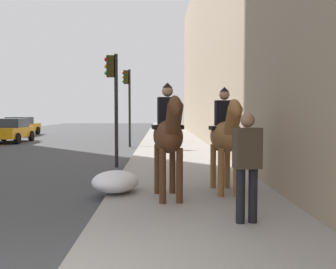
{
  "coord_description": "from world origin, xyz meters",
  "views": [
    {
      "loc": [
        -3.51,
        -1.13,
        1.83
      ],
      "look_at": [
        4.0,
        -1.27,
        1.4
      ],
      "focal_mm": 41.75,
      "sensor_mm": 36.0,
      "label": 1
    }
  ],
  "objects_px": {
    "mounted_horse_far": "(225,135)",
    "car_far_lane": "(21,126)",
    "car_near_lane": "(10,130)",
    "traffic_light_far_curb": "(128,95)",
    "pedestrian_greeting": "(247,160)",
    "traffic_light_near_curb": "(113,92)",
    "mounted_horse_near": "(168,134)"
  },
  "relations": [
    {
      "from": "traffic_light_far_curb",
      "to": "car_near_lane",
      "type": "bearing_deg",
      "value": 66.07
    },
    {
      "from": "traffic_light_near_curb",
      "to": "car_near_lane",
      "type": "bearing_deg",
      "value": 34.89
    },
    {
      "from": "mounted_horse_far",
      "to": "traffic_light_far_curb",
      "type": "distance_m",
      "value": 12.63
    },
    {
      "from": "mounted_horse_far",
      "to": "car_near_lane",
      "type": "height_order",
      "value": "mounted_horse_far"
    },
    {
      "from": "car_near_lane",
      "to": "car_far_lane",
      "type": "distance_m",
      "value": 7.32
    },
    {
      "from": "traffic_light_near_curb",
      "to": "traffic_light_far_curb",
      "type": "bearing_deg",
      "value": 1.2
    },
    {
      "from": "mounted_horse_near",
      "to": "traffic_light_near_curb",
      "type": "distance_m",
      "value": 5.62
    },
    {
      "from": "mounted_horse_far",
      "to": "pedestrian_greeting",
      "type": "height_order",
      "value": "mounted_horse_far"
    },
    {
      "from": "traffic_light_near_curb",
      "to": "mounted_horse_far",
      "type": "bearing_deg",
      "value": -148.02
    },
    {
      "from": "car_near_lane",
      "to": "car_far_lane",
      "type": "xyz_separation_m",
      "value": [
        7.07,
        1.89,
        -0.0
      ]
    },
    {
      "from": "mounted_horse_near",
      "to": "pedestrian_greeting",
      "type": "height_order",
      "value": "mounted_horse_near"
    },
    {
      "from": "car_near_lane",
      "to": "pedestrian_greeting",
      "type": "bearing_deg",
      "value": 30.0
    },
    {
      "from": "car_near_lane",
      "to": "traffic_light_far_curb",
      "type": "relative_size",
      "value": 0.98
    },
    {
      "from": "mounted_horse_near",
      "to": "traffic_light_far_curb",
      "type": "xyz_separation_m",
      "value": [
        12.75,
        1.86,
        1.3
      ]
    },
    {
      "from": "pedestrian_greeting",
      "to": "traffic_light_far_curb",
      "type": "height_order",
      "value": "traffic_light_far_curb"
    },
    {
      "from": "car_near_lane",
      "to": "traffic_light_far_curb",
      "type": "distance_m",
      "value": 8.28
    },
    {
      "from": "mounted_horse_near",
      "to": "car_far_lane",
      "type": "relative_size",
      "value": 0.52
    },
    {
      "from": "traffic_light_near_curb",
      "to": "traffic_light_far_curb",
      "type": "xyz_separation_m",
      "value": [
        7.51,
        0.16,
        0.19
      ]
    },
    {
      "from": "mounted_horse_far",
      "to": "car_near_lane",
      "type": "bearing_deg",
      "value": -148.29
    },
    {
      "from": "car_near_lane",
      "to": "mounted_horse_far",
      "type": "bearing_deg",
      "value": 33.63
    },
    {
      "from": "car_near_lane",
      "to": "car_far_lane",
      "type": "relative_size",
      "value": 0.9
    },
    {
      "from": "car_far_lane",
      "to": "traffic_light_near_curb",
      "type": "xyz_separation_m",
      "value": [
        -17.84,
        -9.41,
        1.76
      ]
    },
    {
      "from": "pedestrian_greeting",
      "to": "traffic_light_near_curb",
      "type": "height_order",
      "value": "traffic_light_near_curb"
    },
    {
      "from": "car_near_lane",
      "to": "traffic_light_far_curb",
      "type": "height_order",
      "value": "traffic_light_far_curb"
    },
    {
      "from": "car_far_lane",
      "to": "mounted_horse_near",
      "type": "bearing_deg",
      "value": -152.4
    },
    {
      "from": "mounted_horse_far",
      "to": "car_far_lane",
      "type": "height_order",
      "value": "mounted_horse_far"
    },
    {
      "from": "pedestrian_greeting",
      "to": "car_near_lane",
      "type": "height_order",
      "value": "pedestrian_greeting"
    },
    {
      "from": "pedestrian_greeting",
      "to": "traffic_light_far_curb",
      "type": "xyz_separation_m",
      "value": [
        14.44,
        3.04,
        1.6
      ]
    },
    {
      "from": "car_far_lane",
      "to": "traffic_light_near_curb",
      "type": "bearing_deg",
      "value": -150.29
    },
    {
      "from": "car_far_lane",
      "to": "traffic_light_far_curb",
      "type": "relative_size",
      "value": 1.09
    },
    {
      "from": "mounted_horse_near",
      "to": "car_near_lane",
      "type": "xyz_separation_m",
      "value": [
        16.02,
        9.22,
        -0.65
      ]
    },
    {
      "from": "mounted_horse_far",
      "to": "car_near_lane",
      "type": "distance_m",
      "value": 18.64
    }
  ]
}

